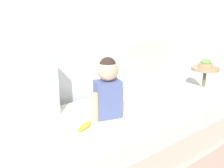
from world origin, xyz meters
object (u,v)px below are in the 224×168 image
(throw_pillow_left, at_px, (18,91))
(fruit_bowl, at_px, (206,64))
(throw_pillow_right, at_px, (143,64))
(couch, at_px, (117,135))
(banana, at_px, (85,126))
(toddler, at_px, (108,87))
(side_table, at_px, (204,77))

(throw_pillow_left, bearing_deg, fruit_bowl, -4.74)
(throw_pillow_right, bearing_deg, throw_pillow_left, 180.00)
(couch, bearing_deg, banana, -169.22)
(throw_pillow_right, xyz_separation_m, toddler, (-0.75, -0.36, -0.01))
(throw_pillow_right, distance_m, toddler, 0.83)
(throw_pillow_left, bearing_deg, couch, -27.87)
(toddler, relative_size, fruit_bowl, 2.78)
(throw_pillow_left, xyz_separation_m, throw_pillow_right, (1.29, 0.00, 0.01))
(toddler, xyz_separation_m, fruit_bowl, (1.63, 0.18, -0.09))
(throw_pillow_left, relative_size, throw_pillow_right, 1.02)
(banana, xyz_separation_m, fruit_bowl, (1.88, 0.23, 0.13))
(fruit_bowl, bearing_deg, banana, -172.99)
(banana, height_order, side_table, side_table)
(banana, bearing_deg, toddler, 12.12)
(throw_pillow_left, bearing_deg, toddler, -33.41)
(throw_pillow_right, bearing_deg, banana, -157.85)
(toddler, bearing_deg, fruit_bowl, 6.20)
(toddler, distance_m, banana, 0.34)
(toddler, distance_m, fruit_bowl, 1.64)
(throw_pillow_right, bearing_deg, toddler, -154.71)
(toddler, distance_m, side_table, 1.65)
(fruit_bowl, bearing_deg, couch, -173.90)
(couch, relative_size, fruit_bowl, 14.00)
(throw_pillow_right, xyz_separation_m, banana, (-1.01, -0.41, -0.23))
(throw_pillow_right, height_order, banana, throw_pillow_right)
(throw_pillow_right, xyz_separation_m, fruit_bowl, (0.87, -0.18, -0.10))
(throw_pillow_right, bearing_deg, couch, -152.13)
(couch, bearing_deg, toddler, -172.47)
(couch, relative_size, banana, 13.83)
(throw_pillow_left, distance_m, toddler, 0.65)
(couch, bearing_deg, throw_pillow_right, 27.87)
(throw_pillow_left, xyz_separation_m, side_table, (2.17, -0.18, -0.25))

